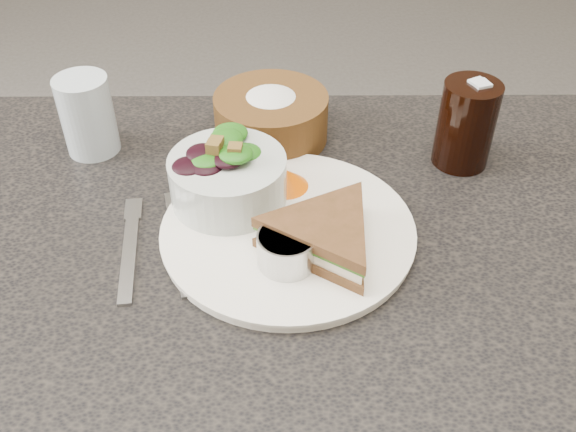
# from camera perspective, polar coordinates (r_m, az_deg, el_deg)

# --- Properties ---
(dining_table) EXTENTS (1.00, 0.70, 0.75)m
(dining_table) POSITION_cam_1_polar(r_m,az_deg,el_deg) (1.04, -0.62, -18.16)
(dining_table) COLOR black
(dining_table) RESTS_ON floor
(dinner_plate) EXTENTS (0.29, 0.29, 0.01)m
(dinner_plate) POSITION_cam_1_polar(r_m,az_deg,el_deg) (0.76, -0.00, -1.37)
(dinner_plate) COLOR white
(dinner_plate) RESTS_ON dining_table
(sandwich) EXTENTS (0.23, 0.23, 0.04)m
(sandwich) POSITION_cam_1_polar(r_m,az_deg,el_deg) (0.71, 3.34, -1.70)
(sandwich) COLOR brown
(sandwich) RESTS_ON dinner_plate
(salad_bowl) EXTENTS (0.18, 0.18, 0.08)m
(salad_bowl) POSITION_cam_1_polar(r_m,az_deg,el_deg) (0.77, -5.39, 3.92)
(salad_bowl) COLOR #B8C1BC
(salad_bowl) RESTS_ON dinner_plate
(dressing_ramekin) EXTENTS (0.08, 0.08, 0.04)m
(dressing_ramekin) POSITION_cam_1_polar(r_m,az_deg,el_deg) (0.69, -0.09, -2.96)
(dressing_ramekin) COLOR #B6B6B6
(dressing_ramekin) RESTS_ON dinner_plate
(orange_wedge) EXTENTS (0.08, 0.08, 0.03)m
(orange_wedge) POSITION_cam_1_polar(r_m,az_deg,el_deg) (0.80, -0.17, 3.37)
(orange_wedge) COLOR #EC5A00
(orange_wedge) RESTS_ON dinner_plate
(fork) EXTENTS (0.03, 0.16, 0.00)m
(fork) POSITION_cam_1_polar(r_m,az_deg,el_deg) (0.76, -13.93, -3.24)
(fork) COLOR #A6A6A6
(fork) RESTS_ON dining_table
(knife) EXTENTS (0.05, 0.18, 0.00)m
(knife) POSITION_cam_1_polar(r_m,az_deg,el_deg) (0.76, -9.81, -2.20)
(knife) COLOR #9C9EA1
(knife) RESTS_ON dining_table
(bread_basket) EXTENTS (0.17, 0.17, 0.09)m
(bread_basket) POSITION_cam_1_polar(r_m,az_deg,el_deg) (0.90, -1.52, 9.41)
(bread_basket) COLOR #4F3116
(bread_basket) RESTS_ON dining_table
(cola_glass) EXTENTS (0.09, 0.09, 0.13)m
(cola_glass) POSITION_cam_1_polar(r_m,az_deg,el_deg) (0.87, 15.62, 8.18)
(cola_glass) COLOR black
(cola_glass) RESTS_ON dining_table
(water_glass) EXTENTS (0.10, 0.10, 0.11)m
(water_glass) POSITION_cam_1_polar(r_m,az_deg,el_deg) (0.91, -17.41, 8.54)
(water_glass) COLOR #AFBEC9
(water_glass) RESTS_ON dining_table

